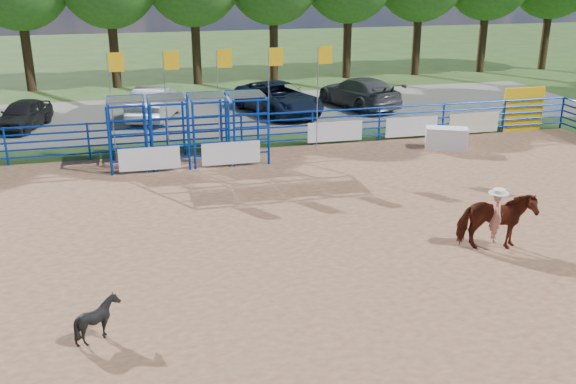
% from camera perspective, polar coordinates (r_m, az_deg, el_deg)
% --- Properties ---
extents(ground, '(120.00, 120.00, 0.00)m').
position_cam_1_polar(ground, '(17.34, 1.74, -5.05)').
color(ground, '#345120').
rests_on(ground, ground).
extents(arena_dirt, '(30.00, 20.00, 0.02)m').
position_cam_1_polar(arena_dirt, '(17.34, 1.74, -5.02)').
color(arena_dirt, '#9D6E4E').
rests_on(arena_dirt, ground).
extents(gravel_strip, '(40.00, 10.00, 0.01)m').
position_cam_1_polar(gravel_strip, '(33.24, -6.26, 6.94)').
color(gravel_strip, slate).
rests_on(gravel_strip, ground).
extents(announcer_table, '(1.85, 1.40, 0.89)m').
position_cam_1_polar(announcer_table, '(27.24, 13.90, 4.65)').
color(announcer_table, white).
rests_on(announcer_table, arena_dirt).
extents(horse_and_rider, '(2.08, 1.34, 2.37)m').
position_cam_1_polar(horse_and_rider, '(17.79, 18.01, -2.22)').
color(horse_and_rider, '#612513').
rests_on(horse_and_rider, arena_dirt).
extents(calf, '(0.96, 0.89, 0.92)m').
position_cam_1_polar(calf, '(13.73, -16.54, -10.76)').
color(calf, black).
rests_on(calf, arena_dirt).
extents(car_a, '(2.64, 4.20, 1.33)m').
position_cam_1_polar(car_a, '(32.25, -22.50, 6.39)').
color(car_a, black).
rests_on(car_a, gravel_strip).
extents(car_b, '(3.14, 5.17, 1.61)m').
position_cam_1_polar(car_b, '(32.40, -11.67, 7.79)').
color(car_b, '#94979C').
rests_on(car_b, gravel_strip).
extents(car_c, '(4.18, 6.20, 1.58)m').
position_cam_1_polar(car_c, '(32.89, -0.86, 8.33)').
color(car_c, '#161F38').
rests_on(car_c, gravel_strip).
extents(car_d, '(3.64, 5.90, 1.60)m').
position_cam_1_polar(car_d, '(34.64, 6.31, 8.81)').
color(car_d, '#58585A').
rests_on(car_d, gravel_strip).
extents(perimeter_fence, '(30.10, 20.10, 1.50)m').
position_cam_1_polar(perimeter_fence, '(17.04, 1.77, -2.76)').
color(perimeter_fence, '#0833AF').
rests_on(perimeter_fence, ground).
extents(chute_assembly, '(19.32, 2.41, 4.20)m').
position_cam_1_polar(chute_assembly, '(24.84, -8.04, 5.51)').
color(chute_assembly, '#0833AF').
rests_on(chute_assembly, ground).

